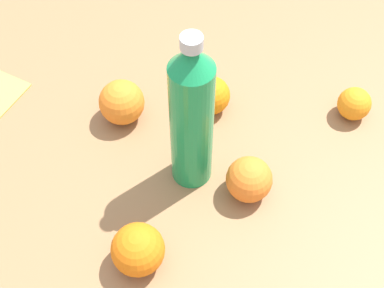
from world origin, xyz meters
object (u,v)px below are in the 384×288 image
Objects in this scene: orange_2 at (122,102)px; orange_3 at (249,178)px; water_bottle at (192,118)px; orange_1 at (211,95)px; orange_4 at (138,250)px; orange_0 at (355,104)px.

orange_2 is 0.27m from orange_3.
water_bottle is at bearing -25.14° from orange_3.
orange_3 is (-0.05, 0.18, 0.00)m from orange_1.
orange_1 is 0.33m from orange_4.
orange_0 is 0.85× the size of orange_1.
water_bottle reaches higher than orange_0.
water_bottle is 0.18m from orange_1.
orange_1 is 0.16m from orange_2.
water_bottle is 0.15m from orange_3.
orange_4 reaches higher than orange_3.
water_bottle is 5.08× the size of orange_0.
water_bottle is 4.05× the size of orange_3.
orange_4 reaches higher than orange_1.
orange_4 is (0.13, 0.30, 0.00)m from orange_1.
orange_1 is at bearing -176.05° from orange_2.
water_bottle reaches higher than orange_3.
orange_2 is 1.01× the size of orange_4.
orange_3 reaches higher than orange_0.
orange_4 is at bearing 95.53° from orange_2.
orange_4 is (0.39, 0.27, 0.01)m from orange_0.
orange_4 is at bearing 34.41° from orange_0.
orange_3 is at bearing -155.00° from water_bottle.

